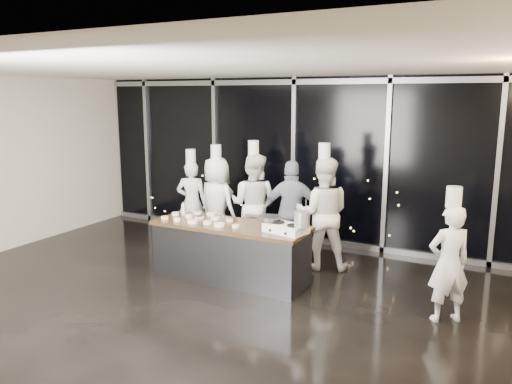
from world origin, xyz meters
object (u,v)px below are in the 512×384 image
stove (286,228)px  stock_pot (302,219)px  chef_center (254,204)px  chef_right (323,213)px  demo_counter (231,252)px  chef_far_left (192,202)px  chef_left (217,204)px  frying_pan (269,218)px  guest (292,212)px  chef_side (449,262)px

stove → stock_pot: 0.34m
chef_center → chef_right: (1.37, -0.15, 0.01)m
chef_right → stove: bearing=64.6°
demo_counter → chef_center: size_ratio=1.19×
chef_far_left → chef_right: 2.74m
chef_left → stove: bearing=162.4°
chef_center → chef_right: 1.38m
stove → frying_pan: size_ratio=1.13×
chef_far_left → guest: (2.17, -0.15, 0.06)m
chef_far_left → guest: bearing=154.9°
chef_center → chef_side: bearing=152.9°
frying_pan → chef_center: (-0.93, 1.31, -0.14)m
demo_counter → stock_pot: stock_pot is taller
stove → guest: (-0.44, 1.28, -0.08)m
stove → stock_pot: size_ratio=3.03×
chef_side → chef_right: bearing=-64.7°
frying_pan → chef_left: bearing=156.9°
chef_left → chef_right: (2.07, -0.04, 0.06)m
guest → demo_counter: bearing=46.2°
chef_left → chef_side: 4.35m
frying_pan → guest: size_ratio=0.33×
chef_far_left → chef_side: bearing=143.0°
chef_left → guest: chef_left is taller
chef_far_left → demo_counter: bearing=119.2°
chef_center → chef_side: size_ratio=1.18×
chef_center → guest: (0.80, -0.11, -0.04)m
chef_center → stove: bearing=125.8°
frying_pan → chef_far_left: size_ratio=0.32×
stock_pot → chef_center: bearing=136.1°
stock_pot → chef_side: chef_side is taller
chef_right → stock_pot: bearing=77.2°
stove → chef_center: bearing=144.8°
chef_right → chef_side: bearing=131.0°
frying_pan → chef_far_left: (-2.30, 1.35, -0.24)m
stove → chef_far_left: (-2.61, 1.43, -0.13)m
frying_pan → chef_center: 1.61m
chef_center → chef_side: 3.72m
guest → chef_side: 2.93m
demo_counter → chef_far_left: size_ratio=1.33×
stove → chef_far_left: 2.98m
chef_far_left → chef_left: (0.66, -0.16, 0.05)m
chef_side → demo_counter: bearing=-35.4°
guest → chef_right: chef_right is taller
chef_far_left → chef_center: bearing=157.2°
demo_counter → chef_right: chef_right is taller
chef_side → frying_pan: bearing=-35.9°
chef_left → chef_right: bearing=-165.5°
demo_counter → guest: 1.39m
demo_counter → frying_pan: 0.89m
frying_pan → chef_far_left: bearing=162.5°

